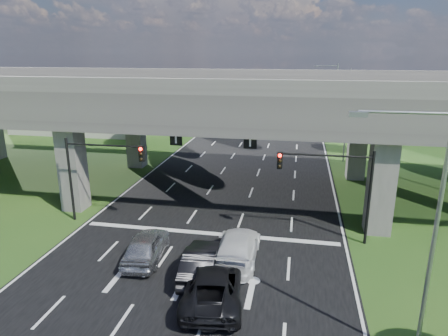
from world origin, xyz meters
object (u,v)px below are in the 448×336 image
(signal_left, at_px, (97,165))
(car_white, at_px, (237,248))
(streetlight_beyond, at_px, (333,93))
(car_trailing, at_px, (214,283))
(streetlight_far, at_px, (344,108))
(car_silver, at_px, (146,246))
(car_dark, at_px, (201,262))
(signal_right, at_px, (334,179))
(streetlight_near, at_px, (425,222))

(signal_left, bearing_deg, car_white, -19.79)
(streetlight_beyond, relative_size, car_white, 1.74)
(car_trailing, bearing_deg, car_white, -106.03)
(streetlight_far, bearing_deg, car_silver, -117.71)
(streetlight_far, height_order, car_white, streetlight_far)
(car_dark, bearing_deg, streetlight_far, -113.93)
(signal_right, height_order, car_dark, signal_right)
(signal_right, bearing_deg, car_trailing, -128.56)
(signal_left, bearing_deg, streetlight_beyond, 63.57)
(signal_right, bearing_deg, car_silver, -157.35)
(signal_right, xyz_separation_m, car_silver, (-10.58, -4.41, -3.34))
(streetlight_beyond, relative_size, car_silver, 2.07)
(car_silver, distance_m, car_dark, 3.74)
(signal_right, height_order, car_silver, signal_right)
(streetlight_far, bearing_deg, signal_left, -131.78)
(signal_right, height_order, car_trailing, signal_right)
(car_dark, xyz_separation_m, car_trailing, (1.08, -1.90, 0.03))
(signal_right, bearing_deg, streetlight_far, 83.53)
(signal_left, distance_m, car_white, 11.40)
(streetlight_far, xyz_separation_m, car_white, (-7.66, -23.75, -4.99))
(streetlight_far, xyz_separation_m, streetlight_beyond, (0.00, 16.00, 0.00))
(streetlight_beyond, height_order, car_dark, streetlight_beyond)
(car_silver, relative_size, car_trailing, 0.80)
(signal_right, height_order, streetlight_beyond, streetlight_beyond)
(signal_right, xyz_separation_m, car_white, (-5.39, -3.69, -3.33))
(streetlight_near, bearing_deg, streetlight_beyond, 90.00)
(streetlight_far, relative_size, car_silver, 2.07)
(signal_left, bearing_deg, signal_right, 0.00)
(streetlight_near, bearing_deg, signal_right, 102.88)
(car_silver, xyz_separation_m, car_dark, (3.56, -1.14, -0.01))
(car_silver, bearing_deg, streetlight_beyond, -113.17)
(car_dark, relative_size, car_trailing, 0.82)
(car_white, height_order, car_trailing, car_trailing)
(signal_left, xyz_separation_m, car_white, (10.26, -3.69, -3.33))
(car_dark, distance_m, car_white, 2.47)
(car_white, bearing_deg, streetlight_near, 139.94)
(car_trailing, bearing_deg, streetlight_far, -114.30)
(streetlight_beyond, height_order, car_silver, streetlight_beyond)
(car_silver, bearing_deg, car_dark, 156.76)
(signal_left, height_order, streetlight_near, streetlight_near)
(signal_left, relative_size, streetlight_beyond, 0.60)
(signal_left, relative_size, car_silver, 1.24)
(signal_left, xyz_separation_m, streetlight_near, (17.92, -9.94, 1.66))
(streetlight_beyond, height_order, car_trailing, streetlight_beyond)
(signal_right, distance_m, car_white, 7.33)
(car_trailing, bearing_deg, signal_right, -136.24)
(car_silver, distance_m, car_white, 5.24)
(car_dark, height_order, car_trailing, car_trailing)
(car_dark, bearing_deg, signal_right, -145.64)
(car_silver, bearing_deg, car_trailing, 141.25)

